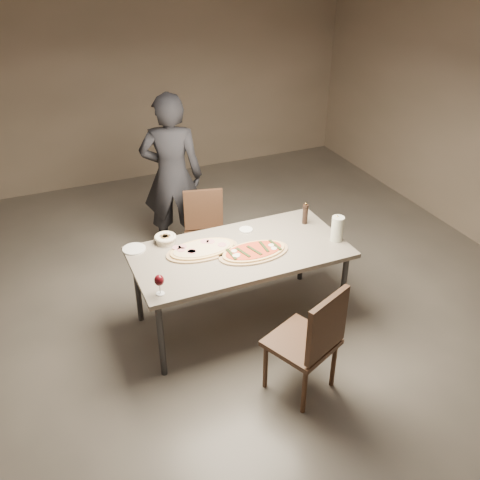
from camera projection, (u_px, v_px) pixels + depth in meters
name	position (u px, v px, depth m)	size (l,w,h in m)	color
room	(240.00, 179.00, 4.14)	(7.00, 7.00, 7.00)	#605A53
dining_table	(240.00, 256.00, 4.50)	(1.80, 0.90, 0.75)	slate
zucchini_pizza	(254.00, 252.00, 4.41)	(0.61, 0.34, 0.05)	tan
ham_pizza	(202.00, 249.00, 4.45)	(0.62, 0.34, 0.04)	tan
bread_basket	(165.00, 238.00, 4.56)	(0.19, 0.19, 0.07)	beige
oil_dish	(246.00, 230.00, 4.75)	(0.12, 0.12, 0.01)	white
pepper_mill_left	(305.00, 214.00, 4.82)	(0.05, 0.05, 0.21)	black
pepper_mill_right	(336.00, 228.00, 4.57)	(0.06, 0.06, 0.23)	black
carafe	(337.00, 229.00, 4.56)	(0.11, 0.11, 0.22)	silver
wine_glass	(159.00, 281.00, 3.88)	(0.07, 0.07, 0.17)	silver
side_plate	(134.00, 249.00, 4.47)	(0.19, 0.19, 0.01)	white
chair_near	(312.00, 338.00, 3.85)	(0.59, 0.59, 0.95)	#41291B
chair_far	(205.00, 229.00, 5.32)	(0.49, 0.49, 0.86)	#41291B
diner	(172.00, 176.00, 5.47)	(0.64, 0.42, 1.74)	black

